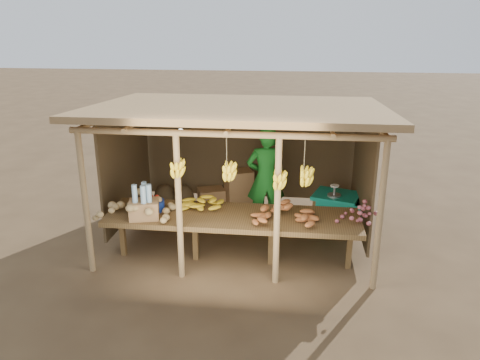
# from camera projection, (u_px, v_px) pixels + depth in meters

# --- Properties ---
(ground) EXTENTS (60.00, 60.00, 0.00)m
(ground) POSITION_uv_depth(u_px,v_px,m) (240.00, 236.00, 8.36)
(ground) COLOR brown
(ground) RESTS_ON ground
(stall_structure) EXTENTS (4.70, 3.50, 2.43)m
(stall_structure) POSITION_uv_depth(u_px,v_px,m) (241.00, 131.00, 7.72)
(stall_structure) COLOR #A78356
(stall_structure) RESTS_ON ground
(counter) EXTENTS (3.90, 1.05, 0.80)m
(counter) POSITION_uv_depth(u_px,v_px,m) (233.00, 219.00, 7.23)
(counter) COLOR brown
(counter) RESTS_ON ground
(potato_heap) EXTENTS (1.25, 0.90, 0.37)m
(potato_heap) POSITION_uv_depth(u_px,v_px,m) (134.00, 205.00, 7.11)
(potato_heap) COLOR tan
(potato_heap) RESTS_ON counter
(sweet_potato_heap) EXTENTS (1.13, 0.93, 0.36)m
(sweet_potato_heap) POSITION_uv_depth(u_px,v_px,m) (285.00, 210.00, 6.93)
(sweet_potato_heap) COLOR #A55A2A
(sweet_potato_heap) RESTS_ON counter
(onion_heap) EXTENTS (0.71, 0.44, 0.35)m
(onion_heap) POSITION_uv_depth(u_px,v_px,m) (360.00, 211.00, 6.91)
(onion_heap) COLOR #B25661
(onion_heap) RESTS_ON counter
(banana_pile) EXTENTS (0.64, 0.41, 0.35)m
(banana_pile) POSITION_uv_depth(u_px,v_px,m) (202.00, 197.00, 7.44)
(banana_pile) COLOR yellow
(banana_pile) RESTS_ON counter
(tomato_basin) EXTENTS (0.44, 0.44, 0.23)m
(tomato_basin) POSITION_uv_depth(u_px,v_px,m) (150.00, 204.00, 7.37)
(tomato_basin) COLOR navy
(tomato_basin) RESTS_ON counter
(bottle_box) EXTENTS (0.51, 0.44, 0.55)m
(bottle_box) POSITION_uv_depth(u_px,v_px,m) (144.00, 205.00, 7.03)
(bottle_box) COLOR #976D43
(bottle_box) RESTS_ON counter
(vendor) EXTENTS (0.77, 0.58, 1.91)m
(vendor) POSITION_uv_depth(u_px,v_px,m) (266.00, 178.00, 8.41)
(vendor) COLOR #186F20
(vendor) RESTS_ON ground
(tarp_crate) EXTENTS (0.95, 0.88, 0.93)m
(tarp_crate) POSITION_uv_depth(u_px,v_px,m) (335.00, 212.00, 8.43)
(tarp_crate) COLOR brown
(tarp_crate) RESTS_ON ground
(carton_stack) EXTENTS (1.19, 0.58, 0.82)m
(carton_stack) POSITION_uv_depth(u_px,v_px,m) (230.00, 193.00, 9.41)
(carton_stack) COLOR #976D43
(carton_stack) RESTS_ON ground
(burlap_sacks) EXTENTS (0.83, 0.44, 0.59)m
(burlap_sacks) POSITION_uv_depth(u_px,v_px,m) (174.00, 196.00, 9.52)
(burlap_sacks) COLOR #4D3B23
(burlap_sacks) RESTS_ON ground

